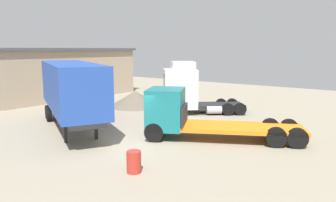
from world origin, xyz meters
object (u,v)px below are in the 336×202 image
tractor_unit_white (186,89)px  oil_drum (134,162)px  gravel_pile (135,99)px  container_trailer_green (71,88)px  flatbed_truck_teal (190,115)px

tractor_unit_white → oil_drum: (-11.26, -5.25, -1.41)m
tractor_unit_white → gravel_pile: bearing=-39.9°
tractor_unit_white → container_trailer_green: container_trailer_green is taller
flatbed_truck_teal → oil_drum: flatbed_truck_teal is taller
gravel_pile → flatbed_truck_teal: bearing=-120.9°
tractor_unit_white → oil_drum: 12.51m
gravel_pile → container_trailer_green: bearing=-162.8°
tractor_unit_white → oil_drum: tractor_unit_white is taller
container_trailer_green → oil_drum: (-2.86, -7.77, -2.13)m
gravel_pile → oil_drum: gravel_pile is taller
tractor_unit_white → flatbed_truck_teal: (-5.68, -4.18, -0.56)m
oil_drum → gravel_pile: bearing=42.9°
flatbed_truck_teal → gravel_pile: 10.80m
container_trailer_green → oil_drum: container_trailer_green is taller
gravel_pile → oil_drum: (-11.12, -10.32, -0.22)m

